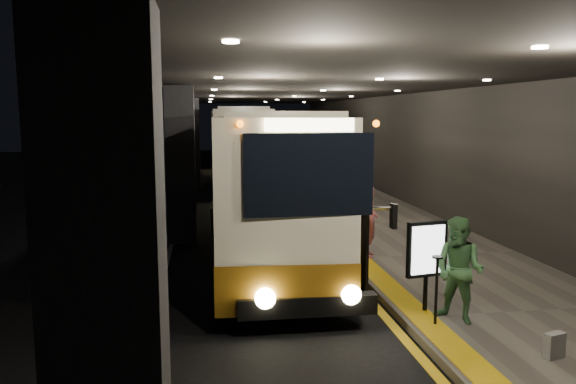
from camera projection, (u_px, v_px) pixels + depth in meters
ground at (244, 279)px, 12.42m from camera, size 90.00×90.00×0.00m
lane_line_white at (174, 234)px, 17.07m from camera, size 0.12×50.00×0.01m
kerb_stripe_yellow at (308, 230)px, 17.66m from camera, size 0.18×50.00×0.01m
sidewalk at (382, 225)px, 17.99m from camera, size 4.50×50.00×0.15m
tactile_strip at (324, 225)px, 17.71m from camera, size 0.50×50.00×0.01m
terminal_wall at (452, 134)px, 17.91m from camera, size 0.10×50.00×6.00m
support_columns at (181, 165)px, 15.83m from camera, size 0.80×24.80×4.40m
canopy at (314, 82)px, 17.04m from camera, size 9.00×50.00×0.40m
coach_main at (269, 189)px, 14.46m from camera, size 3.02×11.55×3.57m
coach_second at (243, 149)px, 28.99m from camera, size 3.20×12.30×3.83m
coach_third at (231, 137)px, 43.04m from camera, size 2.94×12.20×3.81m
passenger_boarding at (369, 221)px, 13.69m from camera, size 0.61×0.75×1.77m
passenger_waiting_green at (459, 270)px, 9.37m from camera, size 0.96×1.01×1.79m
bag_polka at (554, 346)px, 8.03m from camera, size 0.34×0.21×0.38m
info_sign at (427, 251)px, 9.84m from camera, size 0.77×0.26×1.62m
stanchion_post at (436, 291)px, 9.26m from camera, size 0.05×0.05×1.15m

